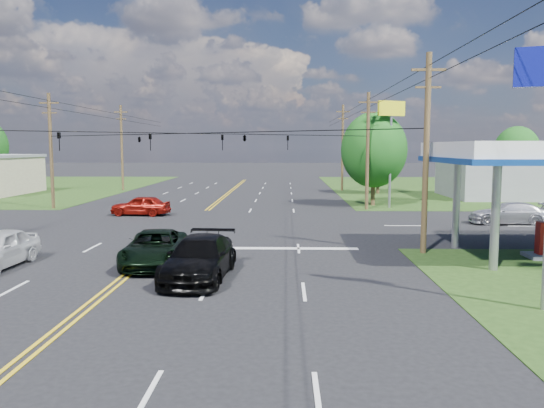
{
  "coord_description": "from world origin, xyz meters",
  "views": [
    {
      "loc": [
        6.33,
        -22.37,
        5.12
      ],
      "look_at": [
        5.61,
        6.0,
        2.06
      ],
      "focal_mm": 35.0,
      "sensor_mm": 36.0,
      "label": 1
    }
  ],
  "objects_px": {
    "retail_ne": "(518,176)",
    "pole_nw": "(51,149)",
    "pole_right_far": "(343,147)",
    "pickup_dkgreen": "(155,248)",
    "pole_left_far": "(122,147)",
    "tree_far_r": "(517,152)",
    "pole_se": "(426,151)",
    "suv_black": "(200,258)",
    "pole_ne": "(368,150)",
    "tree_right_a": "(374,150)",
    "tree_right_b": "(378,155)"
  },
  "relations": [
    {
      "from": "pole_se",
      "to": "suv_black",
      "type": "xyz_separation_m",
      "value": [
        -10.0,
        -5.17,
        -4.1
      ]
    },
    {
      "from": "pole_ne",
      "to": "tree_right_a",
      "type": "bearing_deg",
      "value": 71.57
    },
    {
      "from": "pole_right_far",
      "to": "pole_nw",
      "type": "bearing_deg",
      "value": -143.84
    },
    {
      "from": "retail_ne",
      "to": "pole_nw",
      "type": "relative_size",
      "value": 1.47
    },
    {
      "from": "pole_nw",
      "to": "pole_ne",
      "type": "height_order",
      "value": "same"
    },
    {
      "from": "pole_right_far",
      "to": "suv_black",
      "type": "distance_m",
      "value": 43.56
    },
    {
      "from": "pole_right_far",
      "to": "pole_left_far",
      "type": "bearing_deg",
      "value": 180.0
    },
    {
      "from": "pole_nw",
      "to": "pole_se",
      "type": "bearing_deg",
      "value": -34.7
    },
    {
      "from": "retail_ne",
      "to": "tree_right_a",
      "type": "bearing_deg",
      "value": -153.43
    },
    {
      "from": "pole_nw",
      "to": "pole_right_far",
      "type": "distance_m",
      "value": 32.2
    },
    {
      "from": "pole_left_far",
      "to": "pickup_dkgreen",
      "type": "distance_m",
      "value": 42.33
    },
    {
      "from": "pole_right_far",
      "to": "tree_right_a",
      "type": "height_order",
      "value": "pole_right_far"
    },
    {
      "from": "pole_se",
      "to": "pole_left_far",
      "type": "height_order",
      "value": "pole_left_far"
    },
    {
      "from": "pole_ne",
      "to": "suv_black",
      "type": "bearing_deg",
      "value": -113.35
    },
    {
      "from": "retail_ne",
      "to": "pickup_dkgreen",
      "type": "height_order",
      "value": "retail_ne"
    },
    {
      "from": "retail_ne",
      "to": "pickup_dkgreen",
      "type": "distance_m",
      "value": 43.3
    },
    {
      "from": "tree_right_a",
      "to": "pickup_dkgreen",
      "type": "distance_m",
      "value": 27.6
    },
    {
      "from": "pole_ne",
      "to": "pole_nw",
      "type": "bearing_deg",
      "value": 180.0
    },
    {
      "from": "pole_se",
      "to": "tree_far_r",
      "type": "distance_m",
      "value": 44.3
    },
    {
      "from": "tree_far_r",
      "to": "suv_black",
      "type": "bearing_deg",
      "value": -125.06
    },
    {
      "from": "pole_nw",
      "to": "pole_ne",
      "type": "relative_size",
      "value": 1.0
    },
    {
      "from": "retail_ne",
      "to": "pole_nw",
      "type": "distance_m",
      "value": 44.47
    },
    {
      "from": "pole_nw",
      "to": "suv_black",
      "type": "distance_m",
      "value": 28.45
    },
    {
      "from": "pole_ne",
      "to": "pole_left_far",
      "type": "distance_m",
      "value": 32.2
    },
    {
      "from": "tree_right_a",
      "to": "pole_ne",
      "type": "bearing_deg",
      "value": -108.43
    },
    {
      "from": "pole_right_far",
      "to": "tree_far_r",
      "type": "relative_size",
      "value": 1.31
    },
    {
      "from": "tree_right_a",
      "to": "pole_se",
      "type": "bearing_deg",
      "value": -92.73
    },
    {
      "from": "pole_se",
      "to": "pole_left_far",
      "type": "xyz_separation_m",
      "value": [
        -26.0,
        37.0,
        0.25
      ]
    },
    {
      "from": "pole_se",
      "to": "tree_far_r",
      "type": "xyz_separation_m",
      "value": [
        21.0,
        39.0,
        -0.37
      ]
    },
    {
      "from": "pole_nw",
      "to": "pole_left_far",
      "type": "relative_size",
      "value": 0.95
    },
    {
      "from": "pole_se",
      "to": "pole_left_far",
      "type": "relative_size",
      "value": 0.95
    },
    {
      "from": "suv_black",
      "to": "pole_ne",
      "type": "bearing_deg",
      "value": 70.44
    },
    {
      "from": "pole_right_far",
      "to": "suv_black",
      "type": "xyz_separation_m",
      "value": [
        -10.0,
        -42.17,
        -4.36
      ]
    },
    {
      "from": "tree_right_a",
      "to": "tree_right_b",
      "type": "bearing_deg",
      "value": 78.23
    },
    {
      "from": "retail_ne",
      "to": "pole_ne",
      "type": "distance_m",
      "value": 20.43
    },
    {
      "from": "pole_nw",
      "to": "pickup_dkgreen",
      "type": "bearing_deg",
      "value": -56.72
    },
    {
      "from": "pole_nw",
      "to": "pickup_dkgreen",
      "type": "distance_m",
      "value": 25.25
    },
    {
      "from": "pole_right_far",
      "to": "tree_right_b",
      "type": "bearing_deg",
      "value": -48.81
    },
    {
      "from": "pole_left_far",
      "to": "tree_far_r",
      "type": "height_order",
      "value": "pole_left_far"
    },
    {
      "from": "tree_far_r",
      "to": "pickup_dkgreen",
      "type": "height_order",
      "value": "tree_far_r"
    },
    {
      "from": "pole_right_far",
      "to": "suv_black",
      "type": "height_order",
      "value": "pole_right_far"
    },
    {
      "from": "pickup_dkgreen",
      "to": "pole_ne",
      "type": "bearing_deg",
      "value": 54.25
    },
    {
      "from": "pole_ne",
      "to": "tree_right_a",
      "type": "xyz_separation_m",
      "value": [
        1.0,
        3.0,
        -0.05
      ]
    },
    {
      "from": "retail_ne",
      "to": "tree_far_r",
      "type": "relative_size",
      "value": 1.83
    },
    {
      "from": "pickup_dkgreen",
      "to": "tree_right_b",
      "type": "bearing_deg",
      "value": 61.05
    },
    {
      "from": "retail_ne",
      "to": "tree_right_b",
      "type": "xyz_separation_m",
      "value": [
        -13.5,
        4.0,
        2.02
      ]
    },
    {
      "from": "retail_ne",
      "to": "tree_far_r",
      "type": "xyz_separation_m",
      "value": [
        4.0,
        10.0,
        2.34
      ]
    },
    {
      "from": "pole_left_far",
      "to": "tree_right_a",
      "type": "relative_size",
      "value": 1.22
    },
    {
      "from": "pole_se",
      "to": "pole_left_far",
      "type": "bearing_deg",
      "value": 125.1
    },
    {
      "from": "tree_right_b",
      "to": "pole_ne",
      "type": "bearing_deg",
      "value": -103.13
    }
  ]
}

